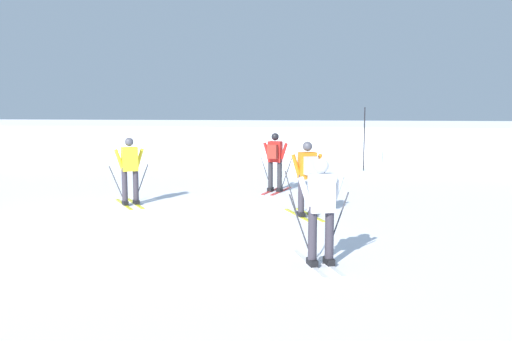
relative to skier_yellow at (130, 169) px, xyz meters
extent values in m
plane|color=white|center=(0.44, -2.77, -0.92)|extent=(120.00, 120.00, 0.00)
cube|color=white|center=(0.44, 15.38, -0.16)|extent=(80.00, 9.90, 1.52)
cube|color=gold|center=(-0.19, 0.04, -0.91)|extent=(0.93, 1.40, 0.02)
cube|color=gold|center=(0.04, 0.19, -0.91)|extent=(0.93, 1.40, 0.02)
cube|color=black|center=(-0.11, -0.08, -0.85)|extent=(0.24, 0.28, 0.10)
cube|color=black|center=(0.12, 0.07, -0.85)|extent=(0.24, 0.28, 0.10)
cylinder|color=#38333D|center=(-0.11, -0.08, -0.37)|extent=(0.14, 0.14, 0.85)
cylinder|color=#38333D|center=(0.12, 0.07, -0.37)|extent=(0.14, 0.14, 0.85)
cube|color=yellow|center=(0.01, -0.01, 0.25)|extent=(0.45, 0.41, 0.60)
cylinder|color=yellow|center=(-0.22, -0.13, 0.24)|extent=(0.26, 0.21, 0.55)
cylinder|color=yellow|center=(0.21, 0.14, 0.24)|extent=(0.26, 0.21, 0.55)
sphere|color=#4C4C56|center=(0.01, -0.01, 0.68)|extent=(0.22, 0.22, 0.22)
cylinder|color=#38383D|center=(-0.30, -0.08, -0.41)|extent=(0.36, 0.24, 1.01)
cylinder|color=#38383D|center=(0.20, 0.23, -0.41)|extent=(0.36, 0.24, 1.01)
cube|color=gold|center=(4.26, -0.88, -0.91)|extent=(0.73, 1.50, 0.02)
cube|color=gold|center=(4.52, -0.77, -0.91)|extent=(0.73, 1.50, 0.02)
cube|color=black|center=(4.32, -1.02, -0.85)|extent=(0.21, 0.29, 0.10)
cube|color=black|center=(4.58, -0.90, -0.85)|extent=(0.21, 0.29, 0.10)
cylinder|color=#38333D|center=(4.32, -1.02, -0.37)|extent=(0.14, 0.14, 0.85)
cylinder|color=#38333D|center=(4.58, -0.90, -0.37)|extent=(0.14, 0.14, 0.85)
cube|color=orange|center=(4.45, -0.96, 0.25)|extent=(0.44, 0.37, 0.60)
cylinder|color=orange|center=(4.21, -1.04, 0.24)|extent=(0.27, 0.19, 0.55)
cylinder|color=orange|center=(4.67, -0.84, 0.24)|extent=(0.27, 0.19, 0.55)
sphere|color=#4C4C56|center=(4.45, -0.96, 0.68)|extent=(0.22, 0.22, 0.22)
cylinder|color=#38383D|center=(4.10, -1.01, -0.39)|extent=(0.31, 0.15, 1.05)
cylinder|color=#38383D|center=(4.72, -0.73, -0.39)|extent=(0.31, 0.15, 1.05)
cube|color=#B7B2A3|center=(4.53, -1.15, 0.27)|extent=(0.33, 0.28, 0.40)
cube|color=silver|center=(4.56, -4.67, -0.91)|extent=(0.61, 1.54, 0.02)
cube|color=silver|center=(4.83, -4.58, -0.91)|extent=(0.61, 1.54, 0.02)
cube|color=black|center=(4.61, -4.81, -0.85)|extent=(0.20, 0.28, 0.10)
cube|color=black|center=(4.88, -4.72, -0.85)|extent=(0.20, 0.28, 0.10)
cylinder|color=#38333D|center=(4.61, -4.81, -0.37)|extent=(0.14, 0.14, 0.85)
cylinder|color=#38333D|center=(4.88, -4.72, -0.37)|extent=(0.14, 0.14, 0.85)
cube|color=white|center=(4.75, -4.77, 0.25)|extent=(0.44, 0.35, 0.60)
cylinder|color=white|center=(4.50, -4.83, 0.24)|extent=(0.27, 0.17, 0.55)
cylinder|color=white|center=(4.97, -4.67, 0.24)|extent=(0.27, 0.17, 0.55)
sphere|color=silver|center=(4.75, -4.77, 0.68)|extent=(0.22, 0.22, 0.22)
cylinder|color=#38383D|center=(4.44, -4.77, -0.34)|extent=(0.42, 0.17, 1.16)
cylinder|color=#38383D|center=(4.98, -4.58, -0.34)|extent=(0.42, 0.17, 1.16)
cube|color=red|center=(3.37, 2.69, -0.91)|extent=(0.52, 1.56, 0.02)
cube|color=red|center=(3.64, 2.61, -0.91)|extent=(0.52, 1.56, 0.02)
cube|color=black|center=(3.33, 2.55, -0.85)|extent=(0.19, 0.28, 0.10)
cube|color=black|center=(3.60, 2.47, -0.85)|extent=(0.19, 0.28, 0.10)
cylinder|color=#2D2D33|center=(3.33, 2.55, -0.37)|extent=(0.14, 0.14, 0.85)
cylinder|color=#2D2D33|center=(3.60, 2.47, -0.37)|extent=(0.14, 0.14, 0.85)
cube|color=red|center=(3.46, 2.51, 0.25)|extent=(0.43, 0.33, 0.60)
cylinder|color=red|center=(3.23, 2.59, 0.24)|extent=(0.27, 0.16, 0.55)
cylinder|color=red|center=(3.71, 2.46, 0.24)|extent=(0.27, 0.16, 0.55)
sphere|color=black|center=(3.46, 2.51, 0.68)|extent=(0.22, 0.22, 0.22)
cylinder|color=#38383D|center=(3.19, 2.69, -0.40)|extent=(0.37, 0.13, 1.04)
cylinder|color=#38383D|center=(3.79, 2.52, -0.40)|extent=(0.37, 0.13, 1.04)
cube|color=maroon|center=(3.40, 2.31, 0.27)|extent=(0.32, 0.25, 0.40)
cylinder|color=black|center=(6.43, 8.00, 0.29)|extent=(0.04, 0.04, 2.40)
camera|label=1|loc=(4.67, -13.35, 1.64)|focal=38.90mm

